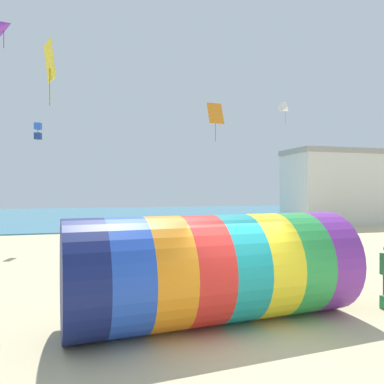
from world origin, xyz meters
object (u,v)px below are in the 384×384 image
Objects in this scene: kite_yellow_diamond at (50,62)px; bystander_near_water at (185,239)px; kite_white_delta at (285,109)px; kite_purple_delta at (4,26)px; giant_inflatable_tube at (214,268)px; kite_orange_diamond at (215,114)px; kite_blue_box at (38,131)px.

kite_yellow_diamond is 1.12× the size of bystander_near_water.
kite_purple_delta is at bearing 174.38° from kite_white_delta.
giant_inflatable_tube reaches higher than bystander_near_water.
kite_purple_delta is (-7.05, 11.47, 10.07)m from giant_inflatable_tube.
kite_yellow_diamond is (-7.46, -5.98, 0.01)m from kite_orange_diamond.
bystander_near_water is at bearing -171.53° from kite_white_delta.
kite_yellow_diamond is at bearing -141.28° from kite_orange_diamond.
kite_white_delta is 1.16× the size of kite_blue_box.
giant_inflatable_tube is 8.00m from kite_yellow_diamond.
bystander_near_water is at bearing -169.97° from kite_orange_diamond.
kite_purple_delta is (-14.70, 1.45, 3.55)m from kite_white_delta.
giant_inflatable_tube is at bearing -68.12° from kite_blue_box.
kite_white_delta is 0.69× the size of bystander_near_water.
bystander_near_water is at bearing 80.26° from giant_inflatable_tube.
kite_purple_delta is at bearing 109.69° from kite_yellow_diamond.
giant_inflatable_tube is 9.26m from bystander_near_water.
kite_white_delta is 0.61× the size of kite_yellow_diamond.
kite_blue_box is (1.18, 3.13, -4.68)m from kite_purple_delta.
bystander_near_water is (5.74, 5.68, -6.34)m from kite_yellow_diamond.
bystander_near_water is at bearing -15.28° from kite_purple_delta.
kite_orange_diamond reaches higher than bystander_near_water.
giant_inflatable_tube is 7.28× the size of kite_blue_box.
kite_white_delta is at bearing -18.71° from kite_blue_box.
kite_blue_box is at bearing 150.50° from kite_orange_diamond.
kite_yellow_diamond reaches higher than kite_blue_box.
kite_blue_box is 10.93m from bystander_near_water.
kite_purple_delta is 13.80m from bystander_near_water.
giant_inflatable_tube is 3.72× the size of kite_orange_diamond.
bystander_near_water is (1.56, 9.12, -0.45)m from giant_inflatable_tube.
bystander_near_water is at bearing -36.44° from kite_blue_box.
kite_yellow_diamond reaches higher than kite_orange_diamond.
bystander_near_water is (8.61, -2.35, -10.52)m from kite_purple_delta.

